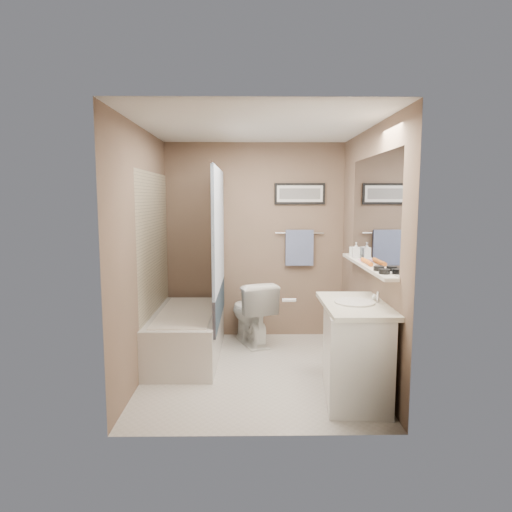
{
  "coord_description": "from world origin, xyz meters",
  "views": [
    {
      "loc": [
        -0.06,
        -4.39,
        1.73
      ],
      "look_at": [
        0.0,
        0.15,
        1.15
      ],
      "focal_mm": 32.0,
      "sensor_mm": 36.0,
      "label": 1
    }
  ],
  "objects_px": {
    "hair_brush_front": "(369,263)",
    "soap_bottle": "(356,250)",
    "candle_bowl_far": "(379,268)",
    "bathtub": "(187,335)",
    "glass_jar": "(353,251)",
    "vanity": "(355,353)",
    "hair_brush_back": "(366,261)",
    "toilet": "(251,312)",
    "candle_bowl_near": "(384,271)"
  },
  "relations": [
    {
      "from": "bathtub",
      "to": "hair_brush_back",
      "type": "relative_size",
      "value": 6.82
    },
    {
      "from": "hair_brush_back",
      "to": "soap_bottle",
      "type": "height_order",
      "value": "soap_bottle"
    },
    {
      "from": "vanity",
      "to": "candle_bowl_far",
      "type": "relative_size",
      "value": 10.0
    },
    {
      "from": "hair_brush_back",
      "to": "glass_jar",
      "type": "xyz_separation_m",
      "value": [
        0.0,
        0.53,
        0.03
      ]
    },
    {
      "from": "candle_bowl_near",
      "to": "hair_brush_front",
      "type": "distance_m",
      "value": 0.49
    },
    {
      "from": "glass_jar",
      "to": "hair_brush_front",
      "type": "bearing_deg",
      "value": -90.0
    },
    {
      "from": "bathtub",
      "to": "soap_bottle",
      "type": "height_order",
      "value": "soap_bottle"
    },
    {
      "from": "vanity",
      "to": "hair_brush_back",
      "type": "xyz_separation_m",
      "value": [
        0.19,
        0.47,
        0.74
      ]
    },
    {
      "from": "hair_brush_back",
      "to": "soap_bottle",
      "type": "bearing_deg",
      "value": 90.0
    },
    {
      "from": "hair_brush_back",
      "to": "glass_jar",
      "type": "distance_m",
      "value": 0.53
    },
    {
      "from": "vanity",
      "to": "candle_bowl_near",
      "type": "xyz_separation_m",
      "value": [
        0.19,
        -0.14,
        0.73
      ]
    },
    {
      "from": "vanity",
      "to": "glass_jar",
      "type": "xyz_separation_m",
      "value": [
        0.19,
        1.0,
        0.77
      ]
    },
    {
      "from": "vanity",
      "to": "glass_jar",
      "type": "relative_size",
      "value": 9.0
    },
    {
      "from": "toilet",
      "to": "hair_brush_back",
      "type": "relative_size",
      "value": 3.47
    },
    {
      "from": "hair_brush_back",
      "to": "vanity",
      "type": "bearing_deg",
      "value": -111.42
    },
    {
      "from": "candle_bowl_far",
      "to": "glass_jar",
      "type": "relative_size",
      "value": 0.9
    },
    {
      "from": "bathtub",
      "to": "vanity",
      "type": "height_order",
      "value": "vanity"
    },
    {
      "from": "bathtub",
      "to": "soap_bottle",
      "type": "distance_m",
      "value": 2.03
    },
    {
      "from": "hair_brush_front",
      "to": "hair_brush_back",
      "type": "distance_m",
      "value": 0.12
    },
    {
      "from": "bathtub",
      "to": "hair_brush_front",
      "type": "xyz_separation_m",
      "value": [
        1.79,
        -0.69,
        0.89
      ]
    },
    {
      "from": "toilet",
      "to": "soap_bottle",
      "type": "relative_size",
      "value": 4.75
    },
    {
      "from": "bathtub",
      "to": "glass_jar",
      "type": "bearing_deg",
      "value": -0.32
    },
    {
      "from": "toilet",
      "to": "glass_jar",
      "type": "distance_m",
      "value": 1.43
    },
    {
      "from": "candle_bowl_far",
      "to": "bathtub",
      "type": "bearing_deg",
      "value": 150.35
    },
    {
      "from": "toilet",
      "to": "glass_jar",
      "type": "xyz_separation_m",
      "value": [
        1.08,
        -0.5,
        0.78
      ]
    },
    {
      "from": "toilet",
      "to": "hair_brush_front",
      "type": "relative_size",
      "value": 3.47
    },
    {
      "from": "hair_brush_front",
      "to": "soap_bottle",
      "type": "xyz_separation_m",
      "value": [
        0.0,
        0.52,
        0.06
      ]
    },
    {
      "from": "hair_brush_front",
      "to": "soap_bottle",
      "type": "distance_m",
      "value": 0.52
    },
    {
      "from": "vanity",
      "to": "bathtub",
      "type": "bearing_deg",
      "value": 152.74
    },
    {
      "from": "bathtub",
      "to": "vanity",
      "type": "xyz_separation_m",
      "value": [
        1.6,
        -1.04,
        0.15
      ]
    },
    {
      "from": "bathtub",
      "to": "hair_brush_back",
      "type": "xyz_separation_m",
      "value": [
        1.79,
        -0.57,
        0.89
      ]
    },
    {
      "from": "bathtub",
      "to": "toilet",
      "type": "relative_size",
      "value": 1.97
    },
    {
      "from": "bathtub",
      "to": "vanity",
      "type": "relative_size",
      "value": 1.67
    },
    {
      "from": "bathtub",
      "to": "soap_bottle",
      "type": "relative_size",
      "value": 9.34
    },
    {
      "from": "candle_bowl_near",
      "to": "toilet",
      "type": "bearing_deg",
      "value": 123.29
    },
    {
      "from": "toilet",
      "to": "soap_bottle",
      "type": "height_order",
      "value": "soap_bottle"
    },
    {
      "from": "candle_bowl_near",
      "to": "hair_brush_back",
      "type": "bearing_deg",
      "value": 90.0
    },
    {
      "from": "toilet",
      "to": "candle_bowl_far",
      "type": "height_order",
      "value": "candle_bowl_far"
    },
    {
      "from": "vanity",
      "to": "hair_brush_front",
      "type": "height_order",
      "value": "hair_brush_front"
    },
    {
      "from": "toilet",
      "to": "hair_brush_front",
      "type": "xyz_separation_m",
      "value": [
        1.08,
        -1.15,
        0.76
      ]
    },
    {
      "from": "glass_jar",
      "to": "hair_brush_back",
      "type": "bearing_deg",
      "value": -90.0
    },
    {
      "from": "candle_bowl_far",
      "to": "hair_brush_front",
      "type": "distance_m",
      "value": 0.33
    },
    {
      "from": "toilet",
      "to": "vanity",
      "type": "bearing_deg",
      "value": 100.62
    },
    {
      "from": "bathtub",
      "to": "vanity",
      "type": "distance_m",
      "value": 1.91
    },
    {
      "from": "candle_bowl_near",
      "to": "hair_brush_back",
      "type": "distance_m",
      "value": 0.61
    },
    {
      "from": "toilet",
      "to": "vanity",
      "type": "distance_m",
      "value": 1.75
    },
    {
      "from": "vanity",
      "to": "soap_bottle",
      "type": "height_order",
      "value": "soap_bottle"
    },
    {
      "from": "toilet",
      "to": "candle_bowl_far",
      "type": "bearing_deg",
      "value": 105.93
    },
    {
      "from": "bathtub",
      "to": "candle_bowl_near",
      "type": "xyz_separation_m",
      "value": [
        1.79,
        -1.18,
        0.89
      ]
    },
    {
      "from": "candle_bowl_near",
      "to": "candle_bowl_far",
      "type": "relative_size",
      "value": 1.0
    }
  ]
}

